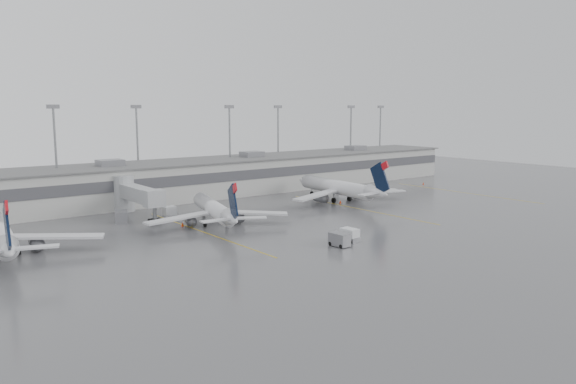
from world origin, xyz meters
TOP-DOWN VIEW (x-y plane):
  - ground at (0.00, 0.00)m, footprint 260.00×260.00m
  - terminal at (-0.01, 57.98)m, footprint 152.00×17.00m
  - light_masts at (0.00, 63.75)m, footprint 142.40×8.00m
  - jet_bridge_right at (-20.50, 45.72)m, footprint 4.00×17.20m
  - stand_markings at (-0.00, 24.00)m, footprint 105.25×40.00m
  - jet_far_left at (-46.56, 27.93)m, footprint 26.52×29.87m
  - jet_mid_left at (-13.29, 27.43)m, footprint 23.80×27.07m
  - jet_mid_right at (20.34, 32.29)m, footprint 27.32×30.73m
  - baggage_tug at (-3.23, 4.87)m, footprint 2.17×3.22m
  - baggage_cart at (-6.43, 3.67)m, footprint 1.90×3.14m
  - gse_uld_b at (-15.41, 40.75)m, footprint 2.51×1.82m
  - gse_uld_c at (27.67, 39.98)m, footprint 2.62×1.77m
  - gse_loader at (-25.14, 39.77)m, footprint 3.06×3.80m
  - cone_b at (-18.15, 30.15)m, footprint 0.50×0.50m
  - cone_c at (19.02, 30.80)m, footprint 0.47×0.47m
  - cone_d at (55.96, 38.64)m, footprint 0.41×0.41m

SIDE VIEW (x-z plane):
  - ground at x=0.00m, z-range 0.00..0.00m
  - stand_markings at x=0.00m, z-range 0.00..0.01m
  - cone_d at x=55.96m, z-range 0.00..0.65m
  - cone_c at x=19.02m, z-range 0.00..0.74m
  - cone_b at x=-18.15m, z-range 0.00..0.79m
  - baggage_tug at x=-3.23m, z-range -0.22..1.79m
  - gse_uld_b at x=-15.41m, z-range 0.00..1.67m
  - gse_uld_c at x=27.67m, z-range 0.00..1.84m
  - baggage_cart at x=-6.43m, z-range 0.04..2.01m
  - gse_loader at x=-25.14m, z-range 0.00..2.06m
  - jet_mid_left at x=-13.29m, z-range -1.70..7.29m
  - jet_far_left at x=-46.56m, z-range -1.83..7.84m
  - jet_mid_right at x=20.34m, z-range -1.88..8.06m
  - jet_bridge_right at x=-20.50m, z-range 0.37..7.37m
  - terminal at x=-0.01m, z-range -0.55..8.90m
  - light_masts at x=0.00m, z-range 1.73..22.33m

